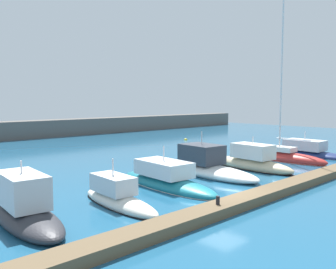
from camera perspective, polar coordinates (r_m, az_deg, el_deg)
The scene contains 11 objects.
ground_plane at distance 22.36m, azimuth 8.45°, elevation -9.90°, with size 121.46×121.46×0.00m, color #1E567A.
dock_pier at distance 21.37m, azimuth 12.00°, elevation -9.94°, with size 46.96×1.41×0.53m, color brown.
motorboat_charcoal_third at distance 19.12m, azimuth -21.30°, elevation -10.48°, with size 2.99×7.46×3.24m.
motorboat_ivory_fourth at distance 21.01m, azimuth -7.85°, elevation -9.60°, with size 2.26×6.97×2.83m.
motorboat_teal_fifth at distance 25.20m, azimuth -0.39°, elevation -7.03°, with size 3.27×9.47×3.12m.
motorboat_white_sixth at distance 29.29m, azimuth 5.91°, elevation -4.87°, with size 3.81×9.95×3.61m.
motorboat_sand_seventh at distance 32.30m, azimuth 12.80°, elevation -4.09°, with size 2.95×8.43×3.06m.
sailboat_red_eighth at distance 37.24m, azimuth 17.39°, elevation -3.25°, with size 2.34×8.87×19.08m.
motorboat_navy_ninth at distance 41.48m, azimuth 20.92°, elevation -2.51°, with size 2.77×8.56×2.95m.
mooring_buoy_yellow at distance 53.91m, azimuth 2.76°, elevation -0.87°, with size 0.52×0.52×0.52m, color yellow.
dock_bollard at distance 19.26m, azimuth 7.74°, elevation -10.07°, with size 0.20×0.20×0.44m, color black.
Camera 1 is at (-17.15, -13.09, 5.87)m, focal length 39.28 mm.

